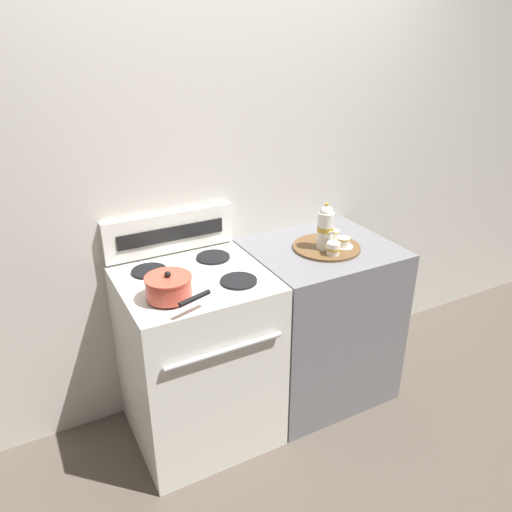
{
  "coord_description": "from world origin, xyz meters",
  "views": [
    {
      "loc": [
        -1.1,
        -1.97,
        1.99
      ],
      "look_at": [
        -0.09,
        -0.08,
        1.0
      ],
      "focal_mm": 35.0,
      "sensor_mm": 36.0,
      "label": 1
    }
  ],
  "objects_px": {
    "teacup_left": "(333,235)",
    "teacup_right": "(343,242)",
    "serving_tray": "(326,247)",
    "stove": "(198,357)",
    "teapot": "(326,227)",
    "creamer_jug": "(333,249)",
    "saucepan": "(169,287)"
  },
  "relations": [
    {
      "from": "teapot",
      "to": "creamer_jug",
      "type": "relative_size",
      "value": 3.62
    },
    {
      "from": "saucepan",
      "to": "teacup_right",
      "type": "height_order",
      "value": "saucepan"
    },
    {
      "from": "serving_tray",
      "to": "teacup_left",
      "type": "height_order",
      "value": "teacup_left"
    },
    {
      "from": "teapot",
      "to": "teacup_right",
      "type": "xyz_separation_m",
      "value": [
        0.09,
        -0.04,
        -0.09
      ]
    },
    {
      "from": "teacup_left",
      "to": "teacup_right",
      "type": "relative_size",
      "value": 1.0
    },
    {
      "from": "saucepan",
      "to": "teapot",
      "type": "relative_size",
      "value": 1.21
    },
    {
      "from": "teapot",
      "to": "serving_tray",
      "type": "bearing_deg",
      "value": 30.66
    },
    {
      "from": "teapot",
      "to": "teacup_left",
      "type": "relative_size",
      "value": 2.43
    },
    {
      "from": "stove",
      "to": "teapot",
      "type": "height_order",
      "value": "teapot"
    },
    {
      "from": "stove",
      "to": "creamer_jug",
      "type": "distance_m",
      "value": 0.88
    },
    {
      "from": "teacup_left",
      "to": "teacup_right",
      "type": "bearing_deg",
      "value": -95.63
    },
    {
      "from": "stove",
      "to": "creamer_jug",
      "type": "xyz_separation_m",
      "value": [
        0.71,
        -0.13,
        0.5
      ]
    },
    {
      "from": "serving_tray",
      "to": "teacup_right",
      "type": "height_order",
      "value": "teacup_right"
    },
    {
      "from": "saucepan",
      "to": "teacup_right",
      "type": "xyz_separation_m",
      "value": [
        0.98,
        0.07,
        -0.02
      ]
    },
    {
      "from": "saucepan",
      "to": "teapot",
      "type": "height_order",
      "value": "teapot"
    },
    {
      "from": "serving_tray",
      "to": "teacup_right",
      "type": "relative_size",
      "value": 3.46
    },
    {
      "from": "teacup_right",
      "to": "creamer_jug",
      "type": "relative_size",
      "value": 1.49
    },
    {
      "from": "serving_tray",
      "to": "teapot",
      "type": "xyz_separation_m",
      "value": [
        -0.03,
        -0.01,
        0.12
      ]
    },
    {
      "from": "stove",
      "to": "teacup_right",
      "type": "relative_size",
      "value": 9.07
    },
    {
      "from": "teapot",
      "to": "teacup_left",
      "type": "distance_m",
      "value": 0.16
    },
    {
      "from": "teacup_right",
      "to": "teapot",
      "type": "bearing_deg",
      "value": 158.12
    },
    {
      "from": "teapot",
      "to": "creamer_jug",
      "type": "height_order",
      "value": "teapot"
    },
    {
      "from": "stove",
      "to": "teapot",
      "type": "relative_size",
      "value": 3.74
    },
    {
      "from": "stove",
      "to": "creamer_jug",
      "type": "height_order",
      "value": "creamer_jug"
    },
    {
      "from": "creamer_jug",
      "to": "teapot",
      "type": "bearing_deg",
      "value": 84.58
    },
    {
      "from": "teacup_left",
      "to": "serving_tray",
      "type": "bearing_deg",
      "value": -144.52
    },
    {
      "from": "creamer_jug",
      "to": "teacup_right",
      "type": "bearing_deg",
      "value": 26.04
    },
    {
      "from": "teacup_right",
      "to": "serving_tray",
      "type": "bearing_deg",
      "value": 142.64
    },
    {
      "from": "saucepan",
      "to": "teacup_right",
      "type": "bearing_deg",
      "value": 4.27
    },
    {
      "from": "teacup_left",
      "to": "creamer_jug",
      "type": "distance_m",
      "value": 0.2
    },
    {
      "from": "creamer_jug",
      "to": "serving_tray",
      "type": "bearing_deg",
      "value": 71.97
    },
    {
      "from": "stove",
      "to": "serving_tray",
      "type": "relative_size",
      "value": 2.62
    }
  ]
}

